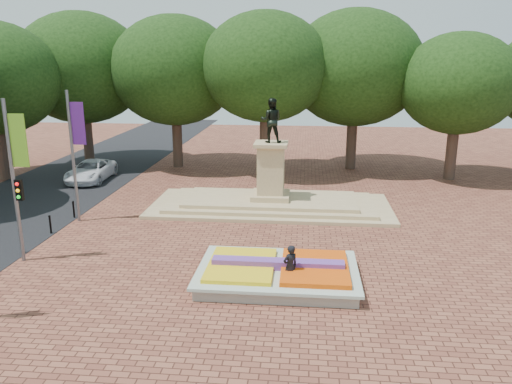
{
  "coord_description": "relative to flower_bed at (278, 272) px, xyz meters",
  "views": [
    {
      "loc": [
        1.96,
        -20.19,
        8.59
      ],
      "look_at": [
        -0.4,
        3.34,
        2.2
      ],
      "focal_mm": 35.0,
      "sensor_mm": 36.0,
      "label": 1
    }
  ],
  "objects": [
    {
      "name": "pedestrian",
      "position": [
        0.47,
        -0.49,
        0.49
      ],
      "size": [
        0.75,
        0.69,
        1.73
      ],
      "primitive_type": "imported",
      "rotation": [
        0.0,
        0.0,
        3.73
      ],
      "color": "black",
      "rests_on": "ground"
    },
    {
      "name": "banner_poles",
      "position": [
        -11.1,
        0.69,
        3.5
      ],
      "size": [
        0.88,
        11.17,
        7.0
      ],
      "color": "slate",
      "rests_on": "ground"
    },
    {
      "name": "tree_row_back",
      "position": [
        1.31,
        20.0,
        6.29
      ],
      "size": [
        44.8,
        8.8,
        10.43
      ],
      "color": "#3D2C21",
      "rests_on": "ground"
    },
    {
      "name": "ground",
      "position": [
        -1.03,
        2.0,
        -0.38
      ],
      "size": [
        90.0,
        90.0,
        0.0
      ],
      "primitive_type": "plane",
      "color": "brown",
      "rests_on": "ground"
    },
    {
      "name": "monument",
      "position": [
        -1.03,
        10.0,
        0.5
      ],
      "size": [
        14.0,
        6.0,
        6.4
      ],
      "color": "tan",
      "rests_on": "ground"
    },
    {
      "name": "flower_bed",
      "position": [
        0.0,
        0.0,
        0.0
      ],
      "size": [
        6.3,
        4.3,
        0.91
      ],
      "color": "gray",
      "rests_on": "ground"
    },
    {
      "name": "bollard_row",
      "position": [
        -11.73,
        0.5,
        0.15
      ],
      "size": [
        0.12,
        13.12,
        0.98
      ],
      "color": "black",
      "rests_on": "ground"
    },
    {
      "name": "van",
      "position": [
        -14.37,
        15.42,
        0.35
      ],
      "size": [
        2.64,
        5.32,
        1.45
      ],
      "primitive_type": "imported",
      "rotation": [
        0.0,
        0.0,
        0.05
      ],
      "color": "silver",
      "rests_on": "ground"
    },
    {
      "name": "asphalt_street",
      "position": [
        -16.03,
        7.0,
        -0.37
      ],
      "size": [
        9.0,
        90.0,
        0.02
      ],
      "primitive_type": "cube",
      "color": "black",
      "rests_on": "ground"
    }
  ]
}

